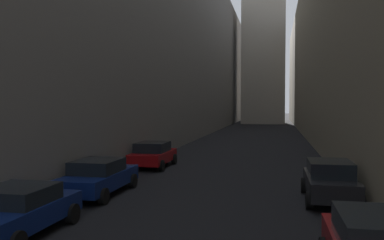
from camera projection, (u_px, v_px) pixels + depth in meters
The scene contains 7 objects.
ground_plane at pixel (253, 137), 45.55m from camera, with size 264.00×264.00×0.00m, color black.
building_block_left at pixel (162, 44), 49.32m from camera, with size 11.01×108.00×21.73m, color slate.
building_block_right at pixel (367, 50), 44.75m from camera, with size 13.09×108.00×19.00m, color gray.
parked_car_left_second at pixel (17, 210), 11.14m from camera, with size 2.06×3.98×1.34m.
parked_car_left_third at pixel (98, 176), 16.23m from camera, with size 1.97×4.48×1.40m.
parked_car_left_far at pixel (153, 154), 23.41m from camera, with size 2.00×4.04×1.44m.
parked_car_right_third at pixel (330, 181), 15.09m from camera, with size 1.87×3.99×1.50m.
Camera 1 is at (2.45, 2.11, 3.54)m, focal length 38.58 mm.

